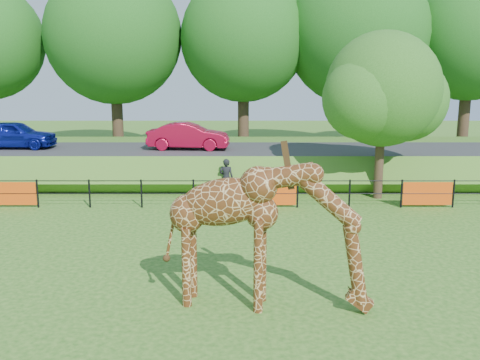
{
  "coord_description": "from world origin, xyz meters",
  "views": [
    {
      "loc": [
        1.79,
        -12.0,
        5.16
      ],
      "look_at": [
        1.79,
        3.51,
        2.0
      ],
      "focal_mm": 40.0,
      "sensor_mm": 36.0,
      "label": 1
    }
  ],
  "objects": [
    {
      "name": "bg_tree_line",
      "position": [
        1.89,
        22.0,
        7.19
      ],
      "size": [
        37.3,
        8.8,
        11.82
      ],
      "color": "#332217",
      "rests_on": "ground"
    },
    {
      "name": "ground",
      "position": [
        0.0,
        0.0,
        0.0
      ],
      "size": [
        90.0,
        90.0,
        0.0
      ],
      "primitive_type": "plane",
      "color": "#235816",
      "rests_on": "ground"
    },
    {
      "name": "car_blue",
      "position": [
        -9.37,
        14.26,
        2.1
      ],
      "size": [
        4.05,
        1.72,
        1.37
      ],
      "primitive_type": "imported",
      "rotation": [
        0.0,
        0.0,
        1.54
      ],
      "color": "#1420A2",
      "rests_on": "road"
    },
    {
      "name": "embankment",
      "position": [
        0.0,
        15.5,
        0.65
      ],
      "size": [
        40.0,
        9.0,
        1.3
      ],
      "primitive_type": "cube",
      "color": "#235816",
      "rests_on": "ground"
    },
    {
      "name": "giraffe",
      "position": [
        2.37,
        -0.84,
        1.66
      ],
      "size": [
        4.71,
        1.61,
        3.31
      ],
      "primitive_type": null,
      "rotation": [
        0.0,
        0.0,
        -0.17
      ],
      "color": "#512910",
      "rests_on": "ground"
    },
    {
      "name": "road",
      "position": [
        0.0,
        14.0,
        1.36
      ],
      "size": [
        40.0,
        5.0,
        0.12
      ],
      "primitive_type": "cube",
      "color": "#2F2F31",
      "rests_on": "embankment"
    },
    {
      "name": "car_red",
      "position": [
        -0.73,
        13.89,
        2.07
      ],
      "size": [
        4.01,
        1.63,
        1.29
      ],
      "primitive_type": "imported",
      "rotation": [
        0.0,
        0.0,
        1.5
      ],
      "color": "#B40C30",
      "rests_on": "road"
    },
    {
      "name": "visitor",
      "position": [
        1.22,
        9.75,
        0.81
      ],
      "size": [
        0.64,
        0.47,
        1.62
      ],
      "primitive_type": "imported",
      "rotation": [
        0.0,
        0.0,
        2.99
      ],
      "color": "black",
      "rests_on": "ground"
    },
    {
      "name": "perimeter_fence",
      "position": [
        0.0,
        8.0,
        0.55
      ],
      "size": [
        28.07,
        0.1,
        1.1
      ],
      "primitive_type": null,
      "color": "black",
      "rests_on": "ground"
    },
    {
      "name": "tree_east",
      "position": [
        7.6,
        9.63,
        4.28
      ],
      "size": [
        5.4,
        4.71,
        6.76
      ],
      "color": "#332217",
      "rests_on": "ground"
    }
  ]
}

